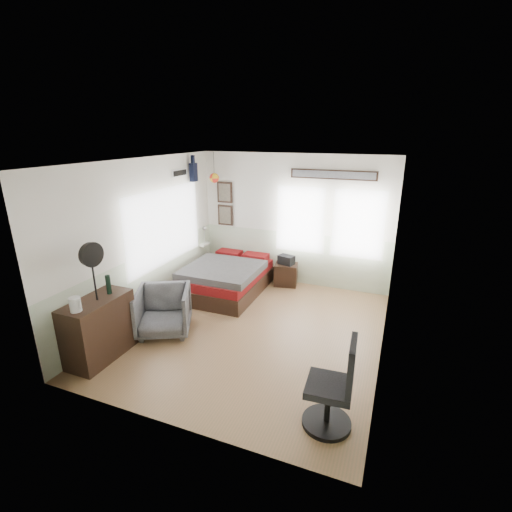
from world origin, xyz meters
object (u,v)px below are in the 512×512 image
(armchair, at_px, (164,311))
(nightstand, at_px, (286,274))
(dresser, at_px, (99,329))
(task_chair, at_px, (334,392))
(bed, at_px, (227,278))

(armchair, relative_size, nightstand, 1.78)
(dresser, distance_m, armchair, 1.01)
(dresser, distance_m, nightstand, 3.89)
(dresser, height_order, task_chair, task_chair)
(nightstand, bearing_deg, task_chair, -76.00)
(bed, relative_size, armchair, 2.30)
(nightstand, xyz_separation_m, task_chair, (1.67, -3.62, 0.21))
(task_chair, bearing_deg, bed, 129.50)
(bed, relative_size, task_chair, 1.75)
(nightstand, distance_m, task_chair, 4.00)
(bed, distance_m, nightstand, 1.27)
(bed, bearing_deg, nightstand, 38.36)
(armchair, bearing_deg, dresser, -141.71)
(armchair, xyz_separation_m, task_chair, (2.91, -1.03, 0.07))
(nightstand, relative_size, task_chair, 0.43)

